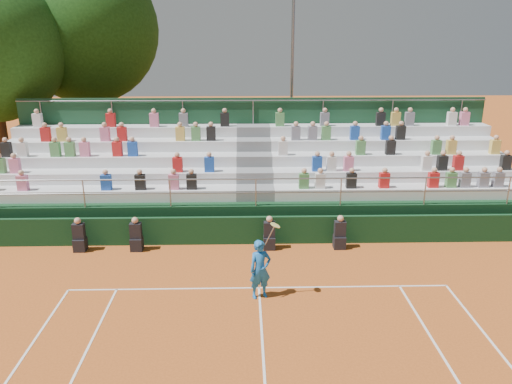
{
  "coord_description": "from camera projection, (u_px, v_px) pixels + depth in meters",
  "views": [
    {
      "loc": [
        -0.41,
        -12.9,
        7.09
      ],
      "look_at": [
        0.0,
        3.5,
        1.8
      ],
      "focal_mm": 35.0,
      "sensor_mm": 36.0,
      "label": 1
    }
  ],
  "objects": [
    {
      "name": "ground",
      "position": [
        259.0,
        288.0,
        14.46
      ],
      "size": [
        90.0,
        90.0,
        0.0
      ],
      "primitive_type": "plane",
      "color": "#BD591F",
      "rests_on": "ground"
    },
    {
      "name": "courtside_wall",
      "position": [
        256.0,
        230.0,
        17.35
      ],
      "size": [
        20.0,
        0.15,
        1.0
      ],
      "primitive_type": "cube",
      "color": "black",
      "rests_on": "ground"
    },
    {
      "name": "line_officials",
      "position": [
        207.0,
        236.0,
        16.89
      ],
      "size": [
        9.21,
        0.4,
        1.19
      ],
      "color": "black",
      "rests_on": "ground"
    },
    {
      "name": "grandstand",
      "position": [
        254.0,
        187.0,
        20.26
      ],
      "size": [
        20.0,
        5.2,
        4.4
      ],
      "color": "black",
      "rests_on": "ground"
    },
    {
      "name": "tennis_player",
      "position": [
        260.0,
        269.0,
        13.72
      ],
      "size": [
        0.89,
        0.58,
        2.22
      ],
      "color": "blue",
      "rests_on": "ground"
    },
    {
      "name": "tree_east",
      "position": [
        85.0,
        30.0,
        25.71
      ],
      "size": [
        7.51,
        7.51,
        10.93
      ],
      "color": "#362213",
      "rests_on": "ground"
    },
    {
      "name": "floodlight_mast",
      "position": [
        292.0,
        68.0,
        25.39
      ],
      "size": [
        0.6,
        0.25,
        9.29
      ],
      "color": "gray",
      "rests_on": "ground"
    }
  ]
}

